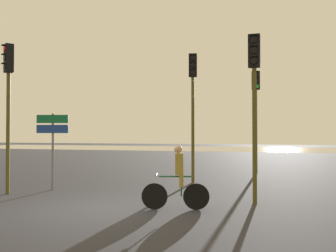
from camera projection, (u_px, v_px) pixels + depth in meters
ground_plane at (93, 210)px, 9.38m from camera, size 120.00×120.00×0.00m
water_strip at (241, 149)px, 47.24m from camera, size 80.00×16.00×0.01m
traffic_light_center at (193, 94)px, 14.61m from camera, size 0.37×0.38×5.04m
traffic_light_near_left at (8, 90)px, 11.87m from camera, size 0.40×0.42×4.76m
traffic_light_near_right at (254, 86)px, 10.24m from camera, size 0.32×0.34×4.63m
traffic_light_far_right at (256, 103)px, 18.00m from camera, size 0.40×0.42×4.94m
direction_sign_post at (53, 137)px, 12.73m from camera, size 1.08×0.27×2.60m
cyclist at (178, 177)px, 9.40m from camera, size 1.67×0.56×1.62m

